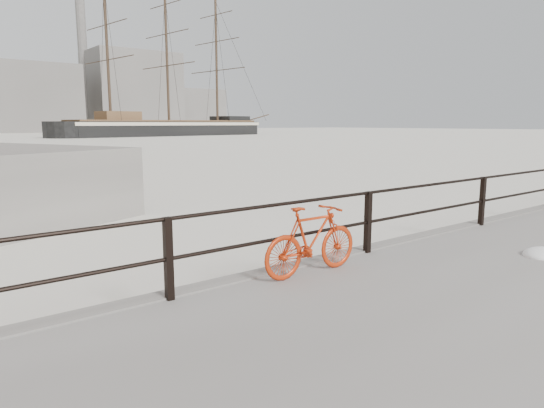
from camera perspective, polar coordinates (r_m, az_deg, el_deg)
ground at (r=8.27m, az=10.23°, el=-7.74°), size 400.00×400.00×0.00m
guardrail at (r=7.96m, az=11.21°, el=-2.12°), size 28.00×0.10×1.00m
bicycle at (r=6.72m, az=4.71°, el=-4.23°), size 1.62×0.27×0.97m
snow_mounds at (r=8.56m, az=28.53°, el=-4.75°), size 25.65×2.46×0.34m
barque_black at (r=98.54m, az=-11.96°, el=7.87°), size 55.58×24.59×30.84m
industrial_west at (r=147.69m, az=-28.22°, el=10.93°), size 32.00×18.00×18.00m
industrial_mid at (r=162.41m, az=-16.10°, el=12.50°), size 26.00×20.00×24.00m
industrial_east at (r=176.53m, az=-9.58°, el=10.84°), size 20.00×16.00×14.00m
smokestack at (r=163.65m, az=-21.33°, el=15.72°), size 2.80×2.80×44.00m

